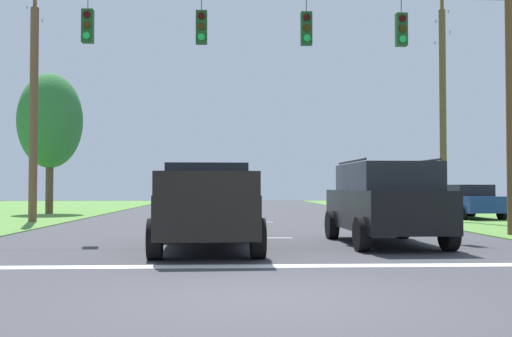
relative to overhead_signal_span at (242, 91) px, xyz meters
The scene contains 13 objects.
ground_plane 10.44m from the overhead_signal_span, 89.09° to the right, with size 120.00×120.00×0.00m, color #3D3D42.
stop_bar_stripe 7.69m from the overhead_signal_span, 88.66° to the right, with size 13.21×0.45×0.01m, color white.
lane_dash_0 4.18m from the overhead_signal_span, 72.00° to the right, with size 0.15×2.50×0.01m, color white.
lane_dash_1 8.23m from the overhead_signal_span, 88.78° to the left, with size 0.15×2.50×0.01m, color white.
lane_dash_2 15.43m from the overhead_signal_span, 89.41° to the left, with size 0.15×2.50×0.01m, color white.
overhead_signal_span is the anchor object (origin of this frame).
pickup_truck 4.78m from the overhead_signal_span, 104.02° to the right, with size 2.45×5.47×1.95m.
suv_black 5.28m from the overhead_signal_span, 35.95° to the right, with size 2.34×4.86×2.05m.
distant_car_crossing_white 18.38m from the overhead_signal_span, 65.24° to the left, with size 2.34×4.45×1.52m.
distant_car_oncoming 14.38m from the overhead_signal_span, 42.73° to the left, with size 2.27×4.42×1.52m.
utility_pole_mid_right 11.42m from the overhead_signal_span, 41.53° to the left, with size 0.28×1.87×9.38m.
utility_pole_near_left 11.17m from the overhead_signal_span, 137.72° to the left, with size 0.33×1.98×9.49m.
tree_roadside_right 18.02m from the overhead_signal_span, 123.07° to the left, with size 3.36×3.36×7.43m.
Camera 1 is at (-0.49, -7.65, 1.40)m, focal length 42.55 mm.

